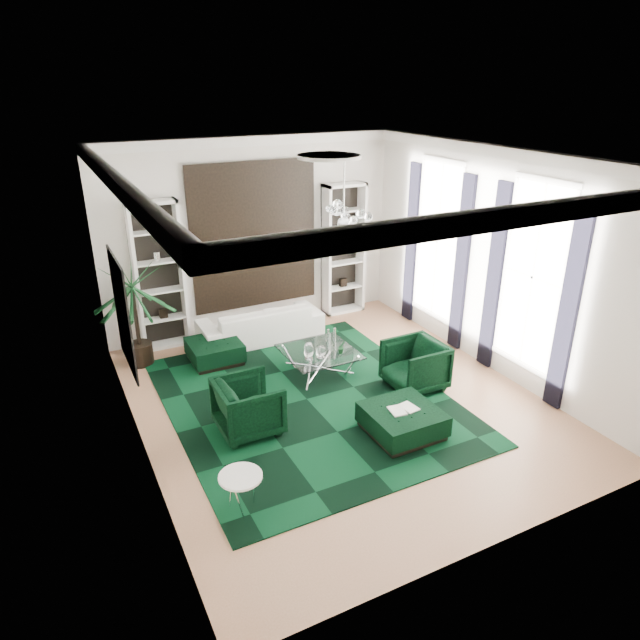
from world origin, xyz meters
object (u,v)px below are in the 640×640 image
palm (134,302)px  armchair_right (415,365)px  ottoman_front (402,422)px  armchair_left (248,406)px  ottoman_side (215,352)px  sofa (260,323)px  coffee_table (319,362)px  side_table (242,494)px

palm → armchair_right: bearing=-37.0°
ottoman_front → palm: (-2.95, 3.97, 1.00)m
armchair_right → palm: palm is taller
armchair_left → ottoman_front: bearing=-119.0°
armchair_left → ottoman_side: bearing=-5.2°
sofa → ottoman_front: (0.63, -3.97, -0.15)m
coffee_table → palm: 3.39m
sofa → ottoman_front: bearing=99.1°
coffee_table → ottoman_front: coffee_table is taller
palm → coffee_table: bearing=-32.8°
sofa → side_table: sofa is taller
side_table → palm: bearing=94.2°
armchair_left → ottoman_front: armchair_left is taller
armchair_left → armchair_right: size_ratio=1.00×
coffee_table → sofa: bearing=103.2°
ottoman_front → side_table: (-2.62, -0.48, 0.05)m
ottoman_front → palm: 5.04m
ottoman_front → palm: size_ratio=0.42×
sofa → armchair_right: size_ratio=2.68×
armchair_left → armchair_right: 2.89m
coffee_table → side_table: 3.60m
armchair_right → palm: size_ratio=0.37×
coffee_table → ottoman_side: (-1.51, 1.22, -0.01)m
side_table → palm: 4.56m
side_table → palm: palm is taller
ottoman_side → ottoman_front: (1.73, -3.44, 0.00)m
palm → sofa: bearing=0.1°
coffee_table → armchair_right: bearing=-45.2°
coffee_table → side_table: side_table is taller
sofa → armchair_right: (1.58, -2.93, 0.06)m
armchair_left → side_table: 1.70m
ottoman_front → palm: bearing=126.6°
side_table → armchair_left: bearing=66.7°
sofa → armchair_left: armchair_left is taller
armchair_right → armchair_left: bearing=-90.8°
ottoman_front → side_table: side_table is taller
armchair_right → ottoman_front: bearing=-42.4°
sofa → armchair_right: bearing=118.3°
armchair_right → palm: bearing=-127.0°
side_table → armchair_right: bearing=23.0°
side_table → ottoman_front: bearing=10.4°
ottoman_front → armchair_right: bearing=47.6°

